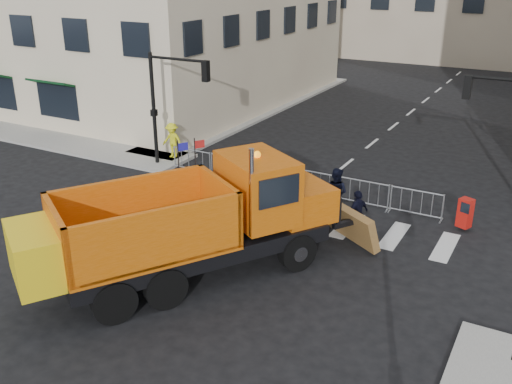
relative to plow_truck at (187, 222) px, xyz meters
The scene contains 10 objects.
ground 2.03m from the plow_truck, 45.62° to the left, with size 120.00×120.00×0.00m, color black.
sidewalk_back 9.18m from the plow_truck, 87.03° to the left, with size 64.00×5.00×0.15m, color gray.
traffic_light_left 11.00m from the plow_truck, 133.37° to the left, with size 0.18×0.18×5.40m, color black.
crowd_barriers 8.20m from the plow_truck, 92.01° to the left, with size 12.60×0.60×1.10m, color #9EA0A5, non-canonical shape.
plow_truck is the anchor object (origin of this frame).
cop_a 5.42m from the plow_truck, 71.34° to the left, with size 0.73×0.48×1.99m, color black.
cop_b 6.90m from the plow_truck, 70.76° to the left, with size 0.98×0.76×2.01m, color black.
cop_c 6.42m from the plow_truck, 55.70° to the left, with size 1.04×0.43×1.78m, color black.
worker 11.61m from the plow_truck, 129.23° to the left, with size 1.13×0.65×1.74m, color yellow.
newspaper_box 10.33m from the plow_truck, 48.21° to the left, with size 0.45×0.40×1.10m, color #B8140E.
Camera 1 is at (8.89, -13.07, 9.17)m, focal length 40.00 mm.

